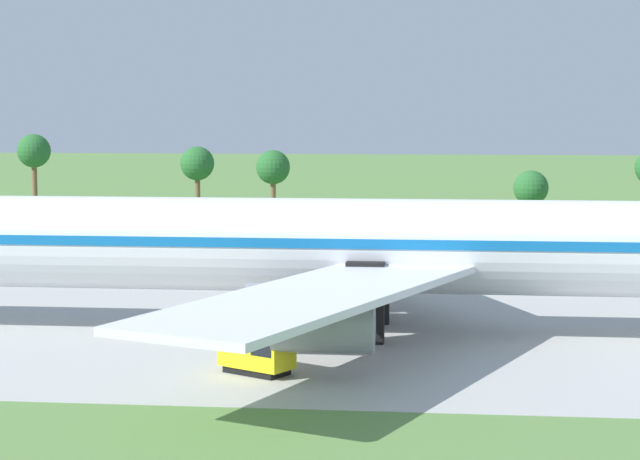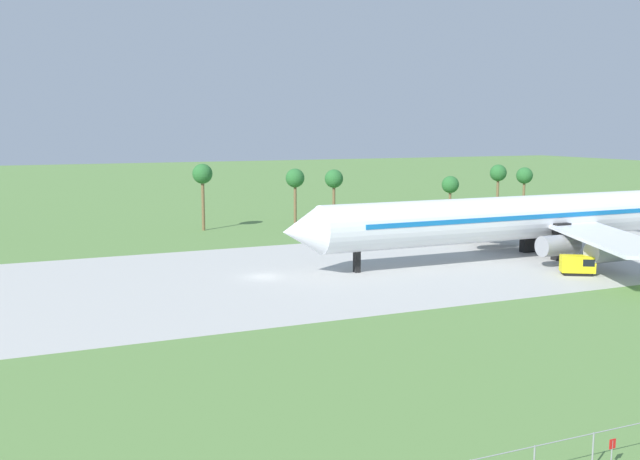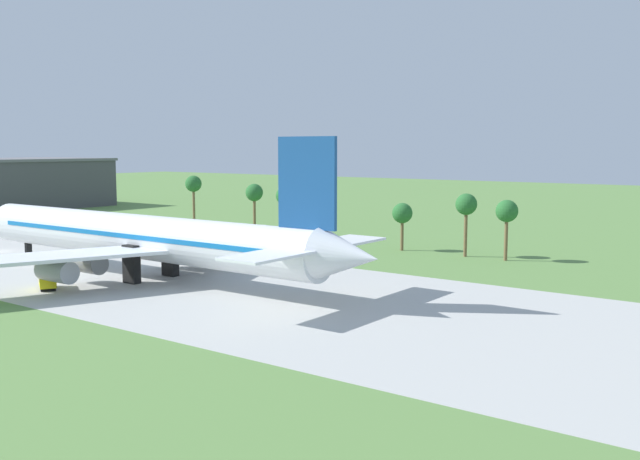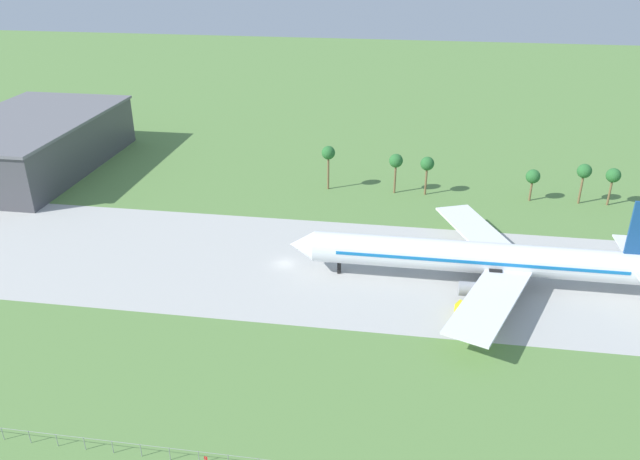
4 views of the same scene
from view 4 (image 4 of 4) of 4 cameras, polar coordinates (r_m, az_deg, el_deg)
name	(u,v)px [view 4 (image 4 of 4)]	position (r m, az deg, el deg)	size (l,w,h in m)	color
ground_plane	(284,264)	(131.39, -3.29, -3.10)	(600.00, 600.00, 0.00)	#5B8442
taxiway_strip	(284,264)	(131.39, -3.29, -3.09)	(320.00, 44.00, 0.02)	#B2B2AD
jet_airliner	(486,258)	(125.44, 14.97, -2.52)	(77.13, 56.33, 19.42)	white
baggage_tug	(468,311)	(116.37, 13.36, -7.23)	(4.55, 3.78, 2.47)	black
perimeter_fence	(199,455)	(88.02, -11.04, -19.55)	(80.10, 0.10, 2.10)	gray
no_stopping_sign	(206,460)	(87.81, -10.39, -19.99)	(0.44, 0.08, 1.68)	gray
terminal_building	(30,144)	(200.18, -24.96, 7.15)	(36.72, 61.20, 14.90)	#47474C
palm_tree_row	(478,167)	(165.70, 14.22, 5.58)	(75.53, 3.60, 12.06)	brown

